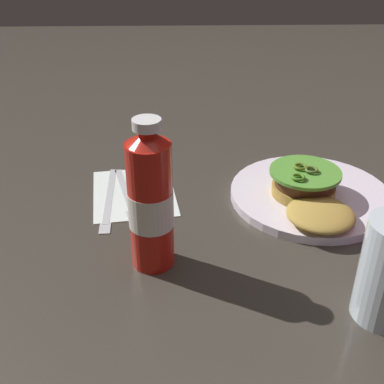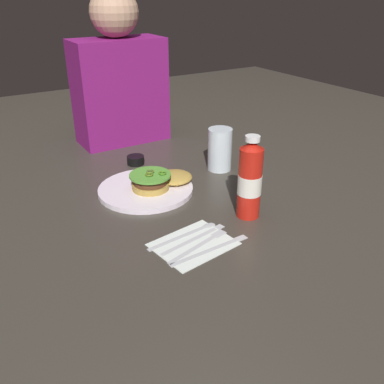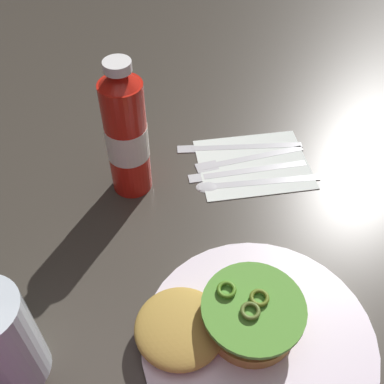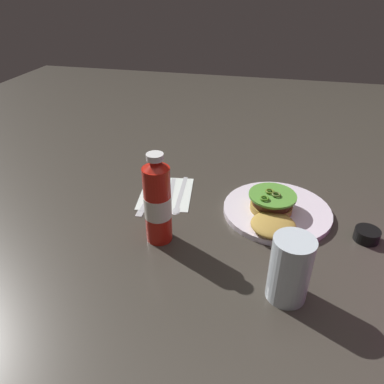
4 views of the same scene
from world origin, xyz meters
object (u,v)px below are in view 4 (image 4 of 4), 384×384
(ketchup_bottle, at_px, (158,202))
(butter_knife, at_px, (170,197))
(water_glass, at_px, (290,269))
(condiment_cup, at_px, (367,235))
(napkin, at_px, (166,193))
(burger_sandwich, at_px, (272,210))
(steak_knife, at_px, (148,196))
(dinner_plate, at_px, (277,211))
(spoon_utensil, at_px, (179,199))
(fork_utensil, at_px, (161,195))

(ketchup_bottle, relative_size, butter_knife, 1.13)
(water_glass, relative_size, condiment_cup, 2.38)
(napkin, bearing_deg, burger_sandwich, 77.15)
(ketchup_bottle, bearing_deg, condiment_cup, 102.39)
(burger_sandwich, bearing_deg, condiment_cup, 84.04)
(burger_sandwich, distance_m, steak_knife, 0.34)
(butter_knife, bearing_deg, napkin, -141.02)
(dinner_plate, bearing_deg, spoon_utensil, -90.68)
(fork_utensil, height_order, butter_knife, same)
(dinner_plate, bearing_deg, water_glass, 5.08)
(ketchup_bottle, height_order, napkin, ketchup_bottle)
(burger_sandwich, relative_size, napkin, 1.11)
(ketchup_bottle, height_order, water_glass, ketchup_bottle)
(burger_sandwich, relative_size, condiment_cup, 3.46)
(condiment_cup, bearing_deg, ketchup_bottle, -77.61)
(napkin, xyz_separation_m, butter_knife, (0.02, 0.02, 0.00))
(burger_sandwich, bearing_deg, fork_utensil, -98.82)
(condiment_cup, bearing_deg, butter_knife, -97.73)
(ketchup_bottle, height_order, spoon_utensil, ketchup_bottle)
(condiment_cup, bearing_deg, burger_sandwich, -95.96)
(steak_knife, xyz_separation_m, butter_knife, (-0.01, 0.06, 0.00))
(water_glass, bearing_deg, butter_knife, -132.04)
(steak_knife, relative_size, spoon_utensil, 1.08)
(napkin, bearing_deg, butter_knife, 38.98)
(burger_sandwich, relative_size, fork_utensil, 1.08)
(burger_sandwich, relative_size, water_glass, 1.45)
(ketchup_bottle, distance_m, steak_knife, 0.21)
(steak_knife, bearing_deg, dinner_plate, 90.91)
(steak_knife, bearing_deg, water_glass, 53.79)
(spoon_utensil, bearing_deg, burger_sandwich, 80.14)
(steak_knife, distance_m, butter_knife, 0.06)
(burger_sandwich, height_order, water_glass, water_glass)
(ketchup_bottle, distance_m, water_glass, 0.31)
(dinner_plate, distance_m, burger_sandwich, 0.05)
(fork_utensil, bearing_deg, steak_knife, -68.54)
(ketchup_bottle, relative_size, steak_knife, 1.03)
(butter_knife, distance_m, spoon_utensil, 0.03)
(spoon_utensil, bearing_deg, ketchup_bottle, -0.95)
(napkin, distance_m, fork_utensil, 0.02)
(dinner_plate, relative_size, water_glass, 2.02)
(dinner_plate, height_order, steak_knife, dinner_plate)
(burger_sandwich, height_order, ketchup_bottle, ketchup_bottle)
(fork_utensil, distance_m, spoon_utensil, 0.06)
(steak_knife, xyz_separation_m, spoon_utensil, (-0.01, 0.09, 0.00))
(butter_knife, bearing_deg, steak_knife, -80.74)
(dinner_plate, bearing_deg, ketchup_bottle, -57.83)
(burger_sandwich, distance_m, spoon_utensil, 0.26)
(steak_knife, bearing_deg, burger_sandwich, 84.10)
(burger_sandwich, distance_m, napkin, 0.31)
(napkin, bearing_deg, ketchup_bottle, 12.35)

